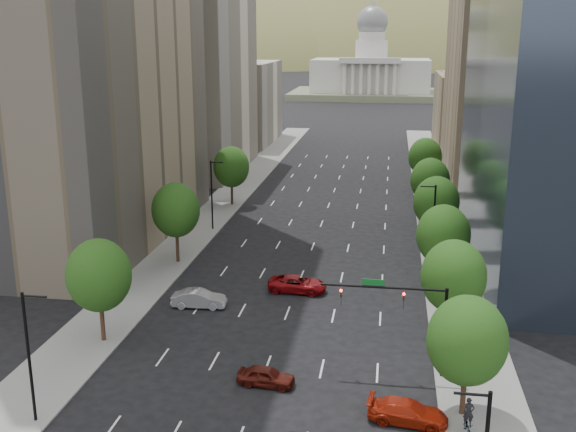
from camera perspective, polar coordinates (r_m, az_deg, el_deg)
The scene contains 26 objects.
sidewalk_left at distance 83.74m, azimuth -8.51°, elevation -2.00°, with size 6.00×200.00×0.15m, color slate.
sidewalk_right at distance 80.47m, azimuth 13.14°, elevation -2.95°, with size 6.00×200.00×0.15m, color slate.
midrise_cream_left at distance 124.21m, azimuth -7.23°, elevation 11.80°, with size 14.00×30.00×35.00m, color beige.
filler_left at distance 156.80m, azimuth -3.83°, elevation 9.45°, with size 14.00×26.00×18.00m, color beige.
parking_tan_right at distance 117.88m, azimuth 16.86°, elevation 9.89°, with size 14.00×30.00×30.00m, color #8C7759.
filler_right at distance 151.15m, azimuth 14.98°, elevation 8.38°, with size 14.00×26.00×16.00m, color #8C7759.
tree_right_0 at distance 45.89m, azimuth 14.76°, elevation -10.04°, with size 5.20×5.20×8.39m.
tree_right_1 at distance 55.88m, azimuth 13.68°, elevation -4.94°, with size 5.20×5.20×8.75m.
tree_right_2 at distance 67.30m, azimuth 12.86°, elevation -1.57°, with size 5.20×5.20×8.61m.
tree_right_3 at distance 78.78m, azimuth 12.30°, elevation 1.12°, with size 5.20×5.20×8.89m.
tree_right_4 at distance 92.50m, azimuth 11.80°, elevation 2.94°, with size 5.20×5.20×8.46m.
tree_right_5 at distance 108.13m, azimuth 11.40°, elevation 4.86°, with size 5.20×5.20×8.75m.
tree_left_0 at distance 56.61m, azimuth -15.54°, elevation -4.81°, with size 5.20×5.20×8.75m.
tree_left_1 at distance 74.37m, azimuth -9.37°, elevation 0.49°, with size 5.20×5.20×8.97m.
tree_left_2 at distance 98.85m, azimuth -4.76°, elevation 4.11°, with size 5.20×5.20×8.68m.
streetlight_rn at distance 74.18m, azimuth 12.04°, elevation -0.58°, with size 1.70×0.20×9.00m.
streetlight_ls at distance 46.88m, azimuth -20.81°, elevation -10.75°, with size 1.70×0.20×9.00m.
streetlight_ln at distance 86.57m, azimuth -6.36°, elevation 1.92°, with size 1.70×0.20×9.00m.
traffic_signal at distance 50.27m, azimuth 10.22°, elevation -7.75°, with size 9.12×0.40×7.38m.
capitol at distance 266.68m, azimuth 6.93°, elevation 11.63°, with size 60.00×40.00×35.20m.
foothills at distance 619.44m, azimuth 11.16°, elevation 9.11°, with size 720.00×413.00×263.00m.
car_red_near at distance 46.52m, azimuth 9.98°, elevation -15.85°, with size 2.11×5.20×1.51m, color #9C1E0B.
car_maroon at distance 50.10m, azimuth -1.84°, elevation -13.25°, with size 1.67×4.16×1.42m, color #46110B.
car_silver at distance 63.59m, azimuth -7.45°, elevation -6.87°, with size 1.74×4.99×1.64m, color #95969A.
car_red_far at distance 66.68m, azimuth 0.79°, elevation -5.70°, with size 2.62×5.69×1.58m, color maroon.
cyclist at distance 45.78m, azimuth 14.82°, elevation -16.36°, with size 0.80×1.93×2.50m.
Camera 1 is at (8.65, -16.35, 24.54)m, focal length 42.50 mm.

